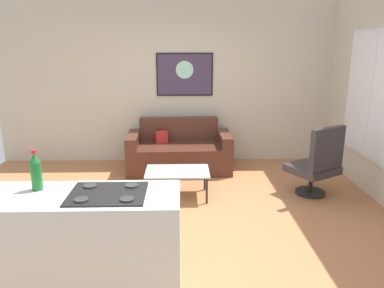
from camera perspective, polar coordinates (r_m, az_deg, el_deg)
name	(u,v)px	position (r m, az deg, el deg)	size (l,w,h in m)	color
ground	(184,221)	(4.67, -1.29, -11.52)	(6.40, 6.40, 0.04)	#AC6D43
back_wall	(182,82)	(6.63, -1.50, 9.34)	(6.40, 0.05, 2.80)	beige
couch	(179,153)	(6.28, -1.95, -1.32)	(1.70, 0.84, 0.83)	#4A271C
coffee_table	(177,173)	(5.16, -2.22, -4.39)	(0.86, 0.56, 0.38)	silver
armchair	(318,164)	(5.43, 18.46, -2.86)	(0.79, 0.78, 1.00)	black
kitchen_counter	(72,247)	(3.34, -17.65, -14.58)	(1.77, 0.61, 0.94)	silver
soda_bottle_2	(36,172)	(3.27, -22.50, -3.93)	(0.09, 0.09, 0.34)	#1C6D2C
wall_painting	(185,74)	(6.57, -1.12, 10.46)	(0.97, 0.03, 0.73)	black
window	(372,95)	(5.74, 25.53, 6.64)	(0.03, 1.51, 1.76)	silver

